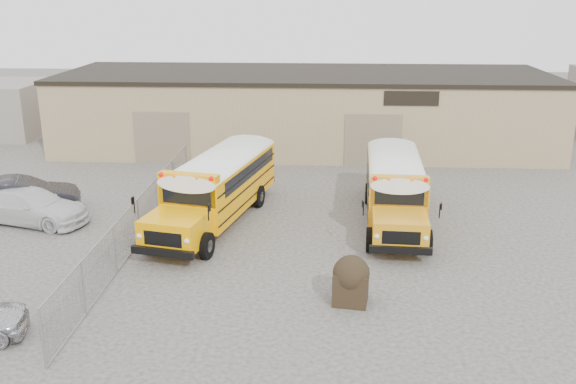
# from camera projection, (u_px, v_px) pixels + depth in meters

# --- Properties ---
(ground) EXTENTS (120.00, 120.00, 0.00)m
(ground) POSITION_uv_depth(u_px,v_px,m) (286.00, 278.00, 22.36)
(ground) COLOR #3B3936
(ground) RESTS_ON ground
(warehouse) EXTENTS (30.20, 10.20, 4.67)m
(warehouse) POSITION_uv_depth(u_px,v_px,m) (305.00, 109.00, 40.67)
(warehouse) COLOR tan
(warehouse) RESTS_ON ground
(chainlink_fence) EXTENTS (0.07, 18.07, 1.81)m
(chainlink_fence) POSITION_uv_depth(u_px,v_px,m) (139.00, 221.00, 25.27)
(chainlink_fence) COLOR gray
(chainlink_fence) RESTS_ON ground
(school_bus_left) EXTENTS (4.50, 10.25, 2.92)m
(school_bus_left) POSITION_uv_depth(u_px,v_px,m) (261.00, 150.00, 33.10)
(school_bus_left) COLOR #FFA600
(school_bus_left) RESTS_ON ground
(school_bus_right) EXTENTS (2.83, 9.49, 2.75)m
(school_bus_right) POSITION_uv_depth(u_px,v_px,m) (390.00, 152.00, 33.11)
(school_bus_right) COLOR orange
(school_bus_right) RESTS_ON ground
(tarp_bundle) EXTENTS (1.20, 1.18, 1.61)m
(tarp_bundle) POSITION_uv_depth(u_px,v_px,m) (351.00, 279.00, 20.35)
(tarp_bundle) COLOR black
(tarp_bundle) RESTS_ON ground
(car_white) EXTENTS (5.48, 3.30, 1.49)m
(car_white) POSITION_uv_depth(u_px,v_px,m) (31.00, 206.00, 27.45)
(car_white) COLOR silver
(car_white) RESTS_ON ground
(car_dark) EXTENTS (5.33, 3.33, 1.66)m
(car_dark) POSITION_uv_depth(u_px,v_px,m) (21.00, 196.00, 28.49)
(car_dark) COLOR #222127
(car_dark) RESTS_ON ground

